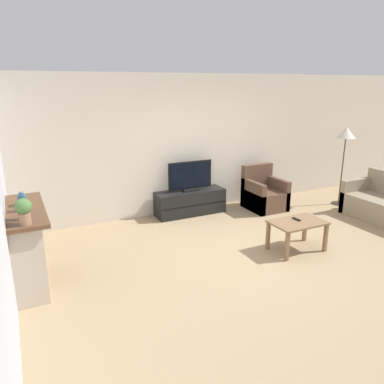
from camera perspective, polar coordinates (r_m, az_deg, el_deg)
ground_plane at (r=6.03m, az=10.39°, el=-8.64°), size 24.00×24.00×0.00m
wall_back at (r=7.53m, az=0.53°, el=7.36°), size 12.00×0.06×2.70m
fireplace at (r=5.28m, az=-23.92°, el=-7.45°), size 0.48×1.45×1.01m
mantel_vase_left at (r=4.65m, az=-24.35°, el=-2.02°), size 0.10×0.10×0.33m
mantel_vase_centre_left at (r=4.98m, az=-24.42°, el=-1.71°), size 0.09×0.09×0.20m
mantel_clock at (r=5.23m, az=-24.52°, el=-1.08°), size 0.08×0.11×0.15m
potted_plant at (r=4.48m, az=-24.26°, el=-2.52°), size 0.18×0.18×0.30m
tv_stand at (r=7.42m, az=-0.28°, el=-1.58°), size 1.39×0.45×0.48m
tv at (r=7.27m, az=-0.28°, el=2.29°), size 0.92×0.18×0.59m
armchair at (r=7.88m, az=10.88°, el=-0.44°), size 0.70×0.76×0.89m
coffee_table at (r=5.99m, az=15.77°, el=-5.01°), size 0.83×0.53×0.47m
remote at (r=6.03m, az=15.62°, el=-4.01°), size 0.05×0.15×0.02m
floor_lamp at (r=8.41m, az=22.40°, el=7.76°), size 0.37×0.37×1.65m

